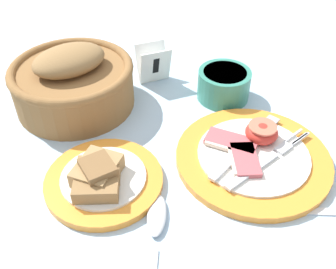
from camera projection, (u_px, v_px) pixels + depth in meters
name	position (u px, v px, depth m)	size (l,w,h in m)	color
ground_plane	(183.00, 173.00, 0.59)	(3.00, 3.00, 0.00)	#A3BCD1
breakfast_plate	(253.00, 155.00, 0.61)	(0.24, 0.24, 0.04)	orange
bread_plate	(102.00, 178.00, 0.56)	(0.17, 0.17, 0.05)	orange
sugar_cup	(224.00, 84.00, 0.72)	(0.10, 0.10, 0.06)	#337F6B
bread_basket	(73.00, 81.00, 0.69)	(0.22, 0.22, 0.11)	brown
number_card	(154.00, 64.00, 0.76)	(0.06, 0.05, 0.07)	white
teaspoon_near_cup	(155.00, 233.00, 0.51)	(0.08, 0.19, 0.01)	silver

